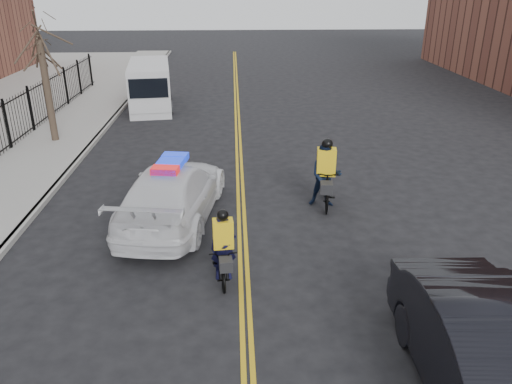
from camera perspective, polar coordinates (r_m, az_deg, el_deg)
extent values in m
plane|color=black|center=(12.04, -1.42, -8.37)|extent=(120.00, 120.00, 0.00)
cube|color=gold|center=(19.31, -2.20, 4.14)|extent=(0.10, 60.00, 0.01)
cube|color=gold|center=(19.31, -1.72, 4.15)|extent=(0.10, 60.00, 0.01)
cube|color=#999791|center=(20.64, -23.31, 3.69)|extent=(3.00, 60.00, 0.15)
cube|color=#999791|center=(20.15, -19.32, 3.85)|extent=(0.20, 60.00, 0.15)
cylinder|color=#382A21|center=(21.97, -22.71, 10.54)|extent=(0.28, 0.28, 4.00)
imported|color=white|center=(14.07, -9.52, -0.14)|extent=(3.04, 5.82, 1.61)
cube|color=#0C26CC|center=(13.75, -9.76, 3.25)|extent=(0.88, 1.56, 0.16)
imported|color=black|center=(8.80, 25.65, -17.56)|extent=(1.96, 5.35, 1.75)
cube|color=silver|center=(27.29, -12.00, 11.82)|extent=(2.71, 5.65, 2.31)
cube|color=silver|center=(25.01, -12.05, 10.34)|extent=(2.05, 1.05, 1.21)
cube|color=black|center=(24.50, -12.19, 11.51)|extent=(1.81, 0.34, 0.90)
cylinder|color=black|center=(25.93, -14.04, 9.23)|extent=(0.34, 0.73, 0.70)
cylinder|color=black|center=(25.87, -9.77, 9.55)|extent=(0.34, 0.73, 0.70)
cylinder|color=black|center=(29.07, -13.73, 10.72)|extent=(0.34, 0.73, 0.70)
cylinder|color=black|center=(29.01, -9.90, 11.01)|extent=(0.34, 0.73, 0.70)
imported|color=black|center=(11.38, -3.69, -7.76)|extent=(0.77, 1.79, 0.92)
imported|color=black|center=(11.21, -3.73, -6.32)|extent=(0.61, 0.43, 1.57)
cube|color=yellow|center=(11.05, -3.78, -4.76)|extent=(0.47, 0.35, 0.66)
sphere|color=black|center=(10.84, -3.84, -2.66)|extent=(0.26, 0.26, 0.26)
cube|color=black|center=(10.72, -3.46, -8.26)|extent=(0.31, 0.35, 0.24)
imported|color=black|center=(15.00, 7.87, 0.70)|extent=(0.85, 2.12, 1.24)
imported|color=black|center=(14.87, 7.95, 1.91)|extent=(1.02, 0.84, 1.92)
cube|color=yellow|center=(14.73, 8.03, 3.43)|extent=(0.59, 0.44, 0.80)
sphere|color=black|center=(14.55, 8.15, 5.46)|extent=(0.32, 0.32, 0.32)
cube|color=black|center=(14.22, 8.05, 0.48)|extent=(0.40, 0.44, 0.30)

